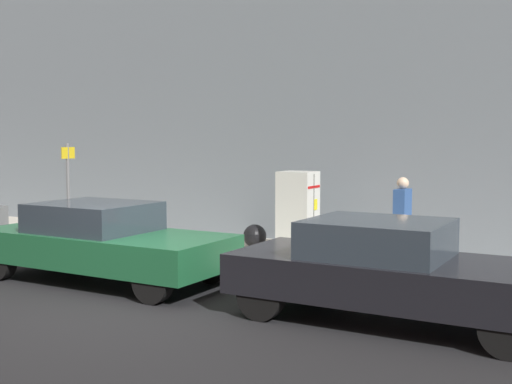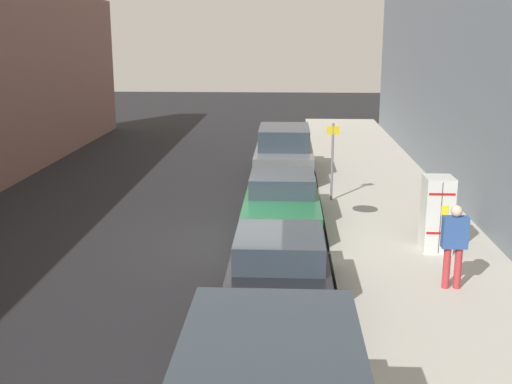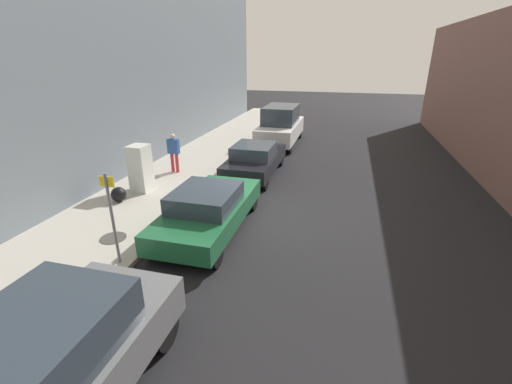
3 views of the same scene
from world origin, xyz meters
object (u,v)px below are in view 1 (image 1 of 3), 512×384
at_px(street_sign_post, 68,190).
at_px(trash_bag, 255,236).
at_px(discarded_refrigerator, 298,213).
at_px(parked_sedan_dark, 389,270).
at_px(pedestrian_walking_far, 402,215).
at_px(parked_sedan_green, 102,241).

distance_m(street_sign_post, trash_bag, 4.08).
distance_m(discarded_refrigerator, parked_sedan_dark, 4.65).
bearing_deg(pedestrian_walking_far, trash_bag, -12.92).
bearing_deg(parked_sedan_dark, pedestrian_walking_far, -166.19).
bearing_deg(parked_sedan_green, parked_sedan_dark, 90.00).
relative_size(street_sign_post, parked_sedan_dark, 0.52).
bearing_deg(discarded_refrigerator, parked_sedan_green, -31.21).
height_order(street_sign_post, parked_sedan_dark, street_sign_post).
xyz_separation_m(trash_bag, parked_sedan_dark, (3.70, 4.19, 0.33)).
relative_size(pedestrian_walking_far, parked_sedan_green, 0.36).
distance_m(trash_bag, parked_sedan_dark, 5.60).
relative_size(pedestrian_walking_far, parked_sedan_dark, 0.38).
bearing_deg(parked_sedan_dark, parked_sedan_green, -90.00).
xyz_separation_m(street_sign_post, parked_sedan_green, (1.43, 2.25, -0.71)).
height_order(street_sign_post, pedestrian_walking_far, street_sign_post).
bearing_deg(trash_bag, parked_sedan_dark, 48.55).
distance_m(discarded_refrigerator, parked_sedan_green, 4.09).
bearing_deg(discarded_refrigerator, trash_bag, -100.55).
bearing_deg(trash_bag, street_sign_post, -54.79).
bearing_deg(pedestrian_walking_far, parked_sedan_green, 30.90).
bearing_deg(trash_bag, discarded_refrigerator, 79.45).
xyz_separation_m(discarded_refrigerator, street_sign_post, (2.07, -4.36, 0.43)).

